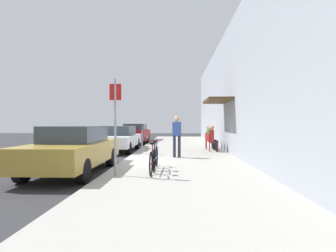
{
  "coord_description": "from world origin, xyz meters",
  "views": [
    {
      "loc": [
        2.08,
        -9.77,
        1.53
      ],
      "look_at": [
        1.52,
        5.53,
        1.36
      ],
      "focal_mm": 28.47,
      "sensor_mm": 36.0,
      "label": 1
    }
  ],
  "objects_px": {
    "parked_car_2": "(135,133)",
    "cafe_chair_2": "(208,139)",
    "cafe_chair_0": "(212,141)",
    "seated_patron_1": "(211,137)",
    "street_sign": "(115,119)",
    "parking_meter": "(142,137)",
    "bicycle_0": "(153,160)",
    "parked_car_1": "(119,138)",
    "pedestrian_standing": "(177,133)",
    "seated_patron_2": "(209,136)",
    "seated_patron_0": "(213,137)",
    "parked_car_0": "(74,149)",
    "cafe_chair_1": "(210,140)",
    "bicycle_1": "(155,157)"
  },
  "relations": [
    {
      "from": "street_sign",
      "to": "bicycle_0",
      "type": "height_order",
      "value": "street_sign"
    },
    {
      "from": "parking_meter",
      "to": "bicycle_0",
      "type": "bearing_deg",
      "value": -78.63
    },
    {
      "from": "cafe_chair_0",
      "to": "seated_patron_1",
      "type": "height_order",
      "value": "seated_patron_1"
    },
    {
      "from": "cafe_chair_0",
      "to": "cafe_chair_2",
      "type": "relative_size",
      "value": 1.0
    },
    {
      "from": "seated_patron_2",
      "to": "pedestrian_standing",
      "type": "relative_size",
      "value": 0.76
    },
    {
      "from": "parking_meter",
      "to": "bicycle_1",
      "type": "height_order",
      "value": "parking_meter"
    },
    {
      "from": "seated_patron_1",
      "to": "street_sign",
      "type": "bearing_deg",
      "value": -116.4
    },
    {
      "from": "cafe_chair_1",
      "to": "seated_patron_2",
      "type": "bearing_deg",
      "value": 86.2
    },
    {
      "from": "cafe_chair_0",
      "to": "bicycle_1",
      "type": "bearing_deg",
      "value": -114.99
    },
    {
      "from": "bicycle_1",
      "to": "cafe_chair_1",
      "type": "bearing_deg",
      "value": 68.02
    },
    {
      "from": "seated_patron_1",
      "to": "pedestrian_standing",
      "type": "relative_size",
      "value": 0.76
    },
    {
      "from": "parking_meter",
      "to": "seated_patron_1",
      "type": "relative_size",
      "value": 1.02
    },
    {
      "from": "cafe_chair_1",
      "to": "pedestrian_standing",
      "type": "relative_size",
      "value": 0.51
    },
    {
      "from": "parked_car_0",
      "to": "seated_patron_2",
      "type": "bearing_deg",
      "value": 54.26
    },
    {
      "from": "parking_meter",
      "to": "seated_patron_1",
      "type": "height_order",
      "value": "parking_meter"
    },
    {
      "from": "bicycle_0",
      "to": "parking_meter",
      "type": "bearing_deg",
      "value": 101.37
    },
    {
      "from": "parked_car_2",
      "to": "cafe_chair_2",
      "type": "relative_size",
      "value": 5.06
    },
    {
      "from": "cafe_chair_0",
      "to": "seated_patron_0",
      "type": "bearing_deg",
      "value": -7.38
    },
    {
      "from": "bicycle_0",
      "to": "pedestrian_standing",
      "type": "height_order",
      "value": "pedestrian_standing"
    },
    {
      "from": "parked_car_2",
      "to": "seated_patron_0",
      "type": "xyz_separation_m",
      "value": [
        4.93,
        -6.64,
        0.06
      ]
    },
    {
      "from": "cafe_chair_1",
      "to": "seated_patron_0",
      "type": "bearing_deg",
      "value": -85.86
    },
    {
      "from": "bicycle_1",
      "to": "cafe_chair_1",
      "type": "relative_size",
      "value": 1.97
    },
    {
      "from": "pedestrian_standing",
      "to": "parked_car_2",
      "type": "bearing_deg",
      "value": 109.42
    },
    {
      "from": "bicycle_0",
      "to": "bicycle_1",
      "type": "bearing_deg",
      "value": 88.26
    },
    {
      "from": "cafe_chair_0",
      "to": "seated_patron_2",
      "type": "relative_size",
      "value": 0.67
    },
    {
      "from": "bicycle_0",
      "to": "pedestrian_standing",
      "type": "distance_m",
      "value": 3.54
    },
    {
      "from": "parked_car_0",
      "to": "seated_patron_2",
      "type": "xyz_separation_m",
      "value": [
        4.93,
        6.85,
        0.07
      ]
    },
    {
      "from": "street_sign",
      "to": "bicycle_0",
      "type": "distance_m",
      "value": 1.57
    },
    {
      "from": "street_sign",
      "to": "cafe_chair_2",
      "type": "bearing_deg",
      "value": 66.54
    },
    {
      "from": "cafe_chair_0",
      "to": "parked_car_1",
      "type": "bearing_deg",
      "value": 168.32
    },
    {
      "from": "parked_car_2",
      "to": "seated_patron_1",
      "type": "xyz_separation_m",
      "value": [
        4.93,
        -5.83,
        0.06
      ]
    },
    {
      "from": "street_sign",
      "to": "parked_car_1",
      "type": "bearing_deg",
      "value": 101.91
    },
    {
      "from": "seated_patron_2",
      "to": "cafe_chair_1",
      "type": "bearing_deg",
      "value": -93.8
    },
    {
      "from": "bicycle_1",
      "to": "seated_patron_1",
      "type": "height_order",
      "value": "seated_patron_1"
    },
    {
      "from": "cafe_chair_0",
      "to": "parked_car_2",
      "type": "bearing_deg",
      "value": 126.29
    },
    {
      "from": "cafe_chair_2",
      "to": "parked_car_0",
      "type": "bearing_deg",
      "value": -125.41
    },
    {
      "from": "parked_car_1",
      "to": "seated_patron_0",
      "type": "bearing_deg",
      "value": -11.63
    },
    {
      "from": "parked_car_0",
      "to": "seated_patron_0",
      "type": "relative_size",
      "value": 3.41
    },
    {
      "from": "parked_car_1",
      "to": "parking_meter",
      "type": "height_order",
      "value": "parking_meter"
    },
    {
      "from": "cafe_chair_1",
      "to": "parked_car_2",
      "type": "bearing_deg",
      "value": 129.84
    },
    {
      "from": "seated_patron_1",
      "to": "cafe_chair_1",
      "type": "bearing_deg",
      "value": -165.71
    },
    {
      "from": "seated_patron_0",
      "to": "pedestrian_standing",
      "type": "xyz_separation_m",
      "value": [
        -1.78,
        -2.28,
        0.3
      ]
    },
    {
      "from": "street_sign",
      "to": "bicycle_1",
      "type": "height_order",
      "value": "street_sign"
    },
    {
      "from": "parked_car_1",
      "to": "seated_patron_1",
      "type": "bearing_deg",
      "value": -2.32
    },
    {
      "from": "parked_car_1",
      "to": "bicycle_0",
      "type": "height_order",
      "value": "parked_car_1"
    },
    {
      "from": "seated_patron_0",
      "to": "seated_patron_2",
      "type": "height_order",
      "value": "same"
    },
    {
      "from": "parked_car_1",
      "to": "pedestrian_standing",
      "type": "bearing_deg",
      "value": -46.34
    },
    {
      "from": "parked_car_1",
      "to": "street_sign",
      "type": "height_order",
      "value": "street_sign"
    },
    {
      "from": "cafe_chair_0",
      "to": "street_sign",
      "type": "bearing_deg",
      "value": -118.91
    },
    {
      "from": "parked_car_0",
      "to": "parked_car_2",
      "type": "bearing_deg",
      "value": 90.0
    }
  ]
}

